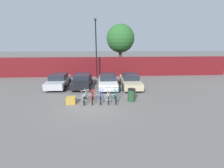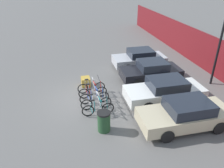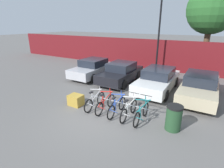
{
  "view_description": "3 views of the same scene",
  "coord_description": "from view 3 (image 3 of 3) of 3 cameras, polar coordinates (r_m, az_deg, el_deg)",
  "views": [
    {
      "loc": [
        0.9,
        -10.67,
        4.74
      ],
      "look_at": [
        1.53,
        1.09,
        1.32
      ],
      "focal_mm": 24.0,
      "sensor_mm": 36.0,
      "label": 1
    },
    {
      "loc": [
        11.16,
        -0.9,
        6.79
      ],
      "look_at": [
        -0.12,
        1.71,
        0.73
      ],
      "focal_mm": 35.0,
      "sensor_mm": 36.0,
      "label": 2
    },
    {
      "loc": [
        4.02,
        -5.79,
        4.02
      ],
      "look_at": [
        -0.66,
        2.2,
        0.76
      ],
      "focal_mm": 28.0,
      "sensor_mm": 36.0,
      "label": 3
    }
  ],
  "objects": [
    {
      "name": "car_beige",
      "position": [
        10.78,
        26.68,
        -0.71
      ],
      "size": [
        1.91,
        4.48,
        1.4
      ],
      "color": "#C1B28E",
      "rests_on": "ground"
    },
    {
      "name": "car_silver",
      "position": [
        13.6,
        -6.25,
        5.13
      ],
      "size": [
        1.91,
        4.01,
        1.4
      ],
      "color": "#B7B7BC",
      "rests_on": "ground"
    },
    {
      "name": "cargo_crate",
      "position": [
        9.15,
        -11.73,
        -5.16
      ],
      "size": [
        0.7,
        0.56,
        0.55
      ],
      "primitive_type": "cube",
      "color": "#B28C33",
      "rests_on": "ground"
    },
    {
      "name": "hoarding_wall",
      "position": [
        16.04,
        15.62,
        9.03
      ],
      "size": [
        36.0,
        0.16,
        2.64
      ],
      "primitive_type": "cube",
      "color": "maroon",
      "rests_on": "ground"
    },
    {
      "name": "trash_bin",
      "position": [
        7.33,
        19.49,
        -10.34
      ],
      "size": [
        0.63,
        0.63,
        1.03
      ],
      "color": "#234728",
      "rests_on": "ground"
    },
    {
      "name": "bicycle_red",
      "position": [
        8.35,
        -2.19,
        -6.46
      ],
      "size": [
        0.68,
        1.71,
        1.05
      ],
      "rotation": [
        0.0,
        0.0,
        0.06
      ],
      "color": "black",
      "rests_on": "ground"
    },
    {
      "name": "car_white",
      "position": [
        11.13,
        14.73,
        1.37
      ],
      "size": [
        1.91,
        4.47,
        1.4
      ],
      "color": "silver",
      "rests_on": "ground"
    },
    {
      "name": "bicycle_blue",
      "position": [
        8.06,
        1.61,
        -7.44
      ],
      "size": [
        0.68,
        1.71,
        1.05
      ],
      "rotation": [
        0.0,
        0.0,
        0.02
      ],
      "color": "black",
      "rests_on": "ground"
    },
    {
      "name": "car_black",
      "position": [
        12.32,
        2.87,
        3.71
      ],
      "size": [
        1.91,
        4.04,
        1.4
      ],
      "color": "black",
      "rests_on": "ground"
    },
    {
      "name": "bike_rack",
      "position": [
        8.14,
        2.0,
        -6.39
      ],
      "size": [
        2.97,
        0.04,
        0.57
      ],
      "color": "gray",
      "rests_on": "ground"
    },
    {
      "name": "bicycle_silver",
      "position": [
        8.66,
        -5.58,
        -5.55
      ],
      "size": [
        0.68,
        1.71,
        1.05
      ],
      "rotation": [
        0.0,
        0.0,
        0.06
      ],
      "color": "black",
      "rests_on": "ground"
    },
    {
      "name": "lamp_post",
      "position": [
        14.86,
        15.33,
        18.59
      ],
      "size": [
        0.24,
        0.44,
        7.22
      ],
      "color": "black",
      "rests_on": "ground"
    },
    {
      "name": "ground_plane",
      "position": [
        8.12,
        -3.9,
        -10.32
      ],
      "size": [
        120.0,
        120.0,
        0.0
      ],
      "primitive_type": "plane",
      "color": "#605E5B"
    },
    {
      "name": "bicycle_teal",
      "position": [
        7.63,
        9.58,
        -9.39
      ],
      "size": [
        0.68,
        1.71,
        1.05
      ],
      "rotation": [
        0.0,
        0.0,
        0.04
      ],
      "color": "black",
      "rests_on": "ground"
    },
    {
      "name": "tree_behind_hoarding",
      "position": [
        17.13,
        29.87,
        20.31
      ],
      "size": [
        3.92,
        3.92,
        7.0
      ],
      "color": "brown",
      "rests_on": "ground"
    },
    {
      "name": "bicycle_white",
      "position": [
        7.82,
        5.54,
        -8.43
      ],
      "size": [
        0.68,
        1.71,
        1.05
      ],
      "rotation": [
        0.0,
        0.0,
        0.07
      ],
      "color": "black",
      "rests_on": "ground"
    }
  ]
}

